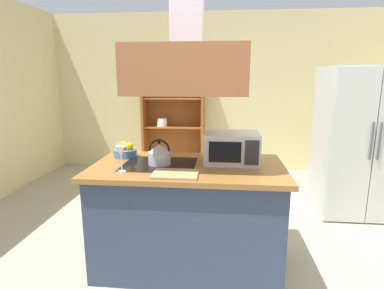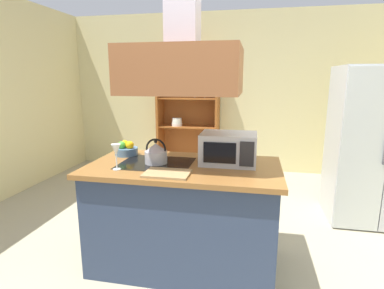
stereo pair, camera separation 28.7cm
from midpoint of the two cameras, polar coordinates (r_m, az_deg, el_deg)
name	(u,v)px [view 1 (the left image)]	position (r m, az deg, el deg)	size (l,w,h in m)	color
ground_plane	(215,260)	(2.96, 1.40, -20.75)	(7.80, 7.80, 0.00)	#A1997F
wall_back	(221,93)	(5.48, 3.83, 9.47)	(6.00, 0.12, 2.70)	beige
kitchen_island	(188,215)	(2.72, -3.85, -12.96)	(1.59, 0.88, 0.90)	#2C3954
range_hood	(188,56)	(2.47, -4.30, 15.99)	(0.90, 0.70, 1.22)	brown
refrigerator	(359,142)	(4.06, 26.78, 0.43)	(0.90, 0.78, 1.74)	#B7BCC2
dish_cabinet	(174,121)	(5.40, -4.94, 4.27)	(1.06, 0.40, 1.95)	#964F1F
kettle	(159,154)	(2.59, -9.24, -1.78)	(0.19, 0.19, 0.21)	#B5B5BE
cutting_board	(175,174)	(2.30, -6.69, -5.52)	(0.34, 0.24, 0.02)	tan
microwave	(231,148)	(2.61, 4.21, -0.60)	(0.46, 0.35, 0.26)	#B7BABF
wine_glass_on_counter	(121,153)	(2.43, -16.35, -1.49)	(0.08, 0.08, 0.21)	silver
fruit_bowl	(125,151)	(2.91, -15.06, -1.23)	(0.21, 0.21, 0.14)	#4C7299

